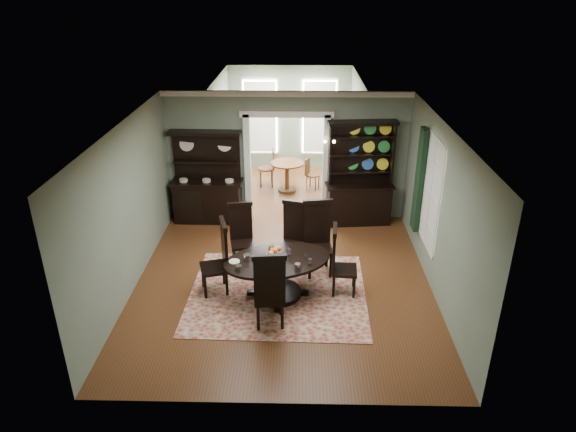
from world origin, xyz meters
The scene contains 19 objects.
room centered at (0.00, 0.04, 1.58)m, with size 5.51×6.01×3.01m.
parlor centered at (0.00, 5.53, 1.52)m, with size 3.51×3.50×3.01m.
doorway_trim centered at (0.00, 3.00, 1.62)m, with size 2.08×0.25×2.57m.
right_window centered at (2.69, 0.93, 1.60)m, with size 0.15×1.47×2.12m.
wall_sconce centered at (0.95, 2.85, 1.89)m, with size 0.27×0.21×0.21m.
rug centered at (-0.08, -0.33, 0.01)m, with size 3.17×2.78×0.01m, color maroon.
dining_table centered at (-0.08, -0.40, 0.52)m, with size 2.25×2.25×0.75m.
centerpiece centered at (-0.14, -0.37, 0.82)m, with size 1.47×0.94×0.24m.
chair_far_left centered at (-0.84, 0.80, 0.67)m, with size 0.55×0.53×1.27m.
chair_far_mid centered at (0.19, 0.72, 0.71)m, with size 0.61×0.59×1.35m.
chair_far_right centered at (0.66, 0.51, 0.76)m, with size 0.60×0.58×1.46m.
chair_end_left centered at (-1.12, -0.26, 0.73)m, with size 0.61×0.63×1.39m.
chair_end_right centered at (1.01, -0.26, 0.68)m, with size 0.49×0.51×1.30m.
chair_near centered at (-0.17, -1.33, 0.74)m, with size 0.56×0.54×1.41m.
sideboard centered at (-1.83, 2.75, 0.75)m, with size 1.64×0.61×2.14m.
welsh_dresser centered at (1.67, 2.74, 0.87)m, with size 1.58×0.71×2.40m.
parlor_table centered at (-0.03, 4.59, 0.53)m, with size 0.87×0.87×0.81m.
parlor_chair_left centered at (-0.54, 4.98, 0.56)m, with size 0.45×0.44×1.05m.
parlor_chair_right centered at (0.60, 4.78, 0.45)m, with size 0.40×0.40×0.85m.
Camera 1 is at (0.28, -8.21, 5.23)m, focal length 32.00 mm.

